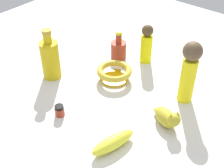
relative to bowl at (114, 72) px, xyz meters
name	(u,v)px	position (x,y,z in m)	size (l,w,h in m)	color
ground	(112,92)	(0.08, 0.05, -0.03)	(2.00, 2.00, 0.00)	silver
bowl	(114,72)	(0.00, 0.00, 0.00)	(0.15, 0.15, 0.05)	#D79E0B
nail_polish_jar	(60,110)	(0.30, -0.01, -0.01)	(0.04, 0.04, 0.04)	#9B331F
cat_figurine	(167,118)	(0.10, 0.32, 0.00)	(0.09, 0.13, 0.09)	gold
banana	(113,142)	(0.30, 0.24, -0.01)	(0.17, 0.05, 0.05)	#F4F238
bottle_short	(119,49)	(-0.14, -0.09, 0.01)	(0.07, 0.07, 0.14)	#9C341F
person_figure_child	(189,70)	(-0.07, 0.30, 0.11)	(0.08, 0.08, 0.26)	yellow
person_figure_adult	(147,44)	(-0.20, 0.02, 0.06)	(0.07, 0.07, 0.18)	yellow
bottle_tall	(50,59)	(0.15, -0.22, 0.06)	(0.08, 0.08, 0.22)	gold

